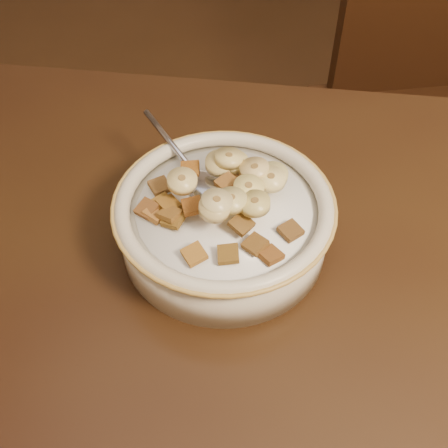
# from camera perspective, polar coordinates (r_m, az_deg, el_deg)

# --- Properties ---
(chair) EXTENTS (0.51, 0.51, 0.96)m
(chair) POSITION_cam_1_polar(r_m,az_deg,el_deg) (1.28, 20.23, 9.31)
(chair) COLOR black
(chair) RESTS_ON floor
(cereal_bowl) EXTENTS (0.22, 0.22, 0.05)m
(cereal_bowl) POSITION_cam_1_polar(r_m,az_deg,el_deg) (0.60, -0.00, -0.21)
(cereal_bowl) COLOR beige
(cereal_bowl) RESTS_ON table
(milk) EXTENTS (0.18, 0.18, 0.00)m
(milk) POSITION_cam_1_polar(r_m,az_deg,el_deg) (0.58, -0.00, 1.51)
(milk) COLOR white
(milk) RESTS_ON cereal_bowl
(spoon) EXTENTS (0.06, 0.07, 0.01)m
(spoon) POSITION_cam_1_polar(r_m,az_deg,el_deg) (0.60, -1.92, 3.85)
(spoon) COLOR #9FA4BD
(spoon) RESTS_ON cereal_bowl
(cereal_square_0) EXTENTS (0.03, 0.03, 0.01)m
(cereal_square_0) POSITION_cam_1_polar(r_m,az_deg,el_deg) (0.56, 6.79, -0.67)
(cereal_square_0) COLOR brown
(cereal_square_0) RESTS_ON milk
(cereal_square_1) EXTENTS (0.03, 0.03, 0.01)m
(cereal_square_1) POSITION_cam_1_polar(r_m,az_deg,el_deg) (0.55, 1.79, 0.00)
(cereal_square_1) COLOR brown
(cereal_square_1) RESTS_ON milk
(cereal_square_2) EXTENTS (0.02, 0.02, 0.01)m
(cereal_square_2) POSITION_cam_1_polar(r_m,az_deg,el_deg) (0.53, 0.43, -3.07)
(cereal_square_2) COLOR brown
(cereal_square_2) RESTS_ON milk
(cereal_square_3) EXTENTS (0.03, 0.03, 0.01)m
(cereal_square_3) POSITION_cam_1_polar(r_m,az_deg,el_deg) (0.56, -5.49, 1.03)
(cereal_square_3) COLOR brown
(cereal_square_3) RESTS_ON milk
(cereal_square_4) EXTENTS (0.03, 0.03, 0.01)m
(cereal_square_4) POSITION_cam_1_polar(r_m,az_deg,el_deg) (0.57, -6.98, 1.05)
(cereal_square_4) COLOR brown
(cereal_square_4) RESTS_ON milk
(cereal_square_5) EXTENTS (0.03, 0.03, 0.01)m
(cereal_square_5) POSITION_cam_1_polar(r_m,az_deg,el_deg) (0.59, 2.42, 4.11)
(cereal_square_5) COLOR olive
(cereal_square_5) RESTS_ON milk
(cereal_square_6) EXTENTS (0.03, 0.03, 0.01)m
(cereal_square_6) POSITION_cam_1_polar(r_m,az_deg,el_deg) (0.56, -5.19, 0.47)
(cereal_square_6) COLOR brown
(cereal_square_6) RESTS_ON milk
(cereal_square_7) EXTENTS (0.03, 0.03, 0.01)m
(cereal_square_7) POSITION_cam_1_polar(r_m,az_deg,el_deg) (0.54, 4.74, -3.14)
(cereal_square_7) COLOR brown
(cereal_square_7) RESTS_ON milk
(cereal_square_8) EXTENTS (0.03, 0.03, 0.01)m
(cereal_square_8) POSITION_cam_1_polar(r_m,az_deg,el_deg) (0.58, -6.18, 2.10)
(cereal_square_8) COLOR brown
(cereal_square_8) RESTS_ON milk
(cereal_square_9) EXTENTS (0.03, 0.03, 0.01)m
(cereal_square_9) POSITION_cam_1_polar(r_m,az_deg,el_deg) (0.56, 0.29, 2.32)
(cereal_square_9) COLOR brown
(cereal_square_9) RESTS_ON milk
(cereal_square_10) EXTENTS (0.03, 0.03, 0.01)m
(cereal_square_10) POSITION_cam_1_polar(r_m,az_deg,el_deg) (0.60, 1.69, 5.15)
(cereal_square_10) COLOR brown
(cereal_square_10) RESTS_ON milk
(cereal_square_11) EXTENTS (0.03, 0.03, 0.01)m
(cereal_square_11) POSITION_cam_1_polar(r_m,az_deg,el_deg) (0.58, -5.65, 2.00)
(cereal_square_11) COLOR brown
(cereal_square_11) RESTS_ON milk
(cereal_square_12) EXTENTS (0.03, 0.03, 0.01)m
(cereal_square_12) POSITION_cam_1_polar(r_m,az_deg,el_deg) (0.58, 0.34, 4.19)
(cereal_square_12) COLOR #9A6529
(cereal_square_12) RESTS_ON milk
(cereal_square_13) EXTENTS (0.03, 0.03, 0.01)m
(cereal_square_13) POSITION_cam_1_polar(r_m,az_deg,el_deg) (0.63, 1.51, 6.25)
(cereal_square_13) COLOR brown
(cereal_square_13) RESTS_ON milk
(cereal_square_14) EXTENTS (0.03, 0.03, 0.01)m
(cereal_square_14) POSITION_cam_1_polar(r_m,az_deg,el_deg) (0.62, 2.40, 5.73)
(cereal_square_14) COLOR #935E2C
(cereal_square_14) RESTS_ON milk
(cereal_square_15) EXTENTS (0.03, 0.03, 0.01)m
(cereal_square_15) POSITION_cam_1_polar(r_m,az_deg,el_deg) (0.54, 3.18, -2.04)
(cereal_square_15) COLOR brown
(cereal_square_15) RESTS_ON milk
(cereal_square_16) EXTENTS (0.03, 0.03, 0.01)m
(cereal_square_16) POSITION_cam_1_polar(r_m,az_deg,el_deg) (0.56, -3.23, 1.83)
(cereal_square_16) COLOR brown
(cereal_square_16) RESTS_ON milk
(cereal_square_17) EXTENTS (0.02, 0.02, 0.01)m
(cereal_square_17) POSITION_cam_1_polar(r_m,az_deg,el_deg) (0.61, -3.48, 5.57)
(cereal_square_17) COLOR #925919
(cereal_square_17) RESTS_ON milk
(cereal_square_18) EXTENTS (0.03, 0.03, 0.01)m
(cereal_square_18) POSITION_cam_1_polar(r_m,az_deg,el_deg) (0.58, -7.84, 1.54)
(cereal_square_18) COLOR brown
(cereal_square_18) RESTS_ON milk
(cereal_square_19) EXTENTS (0.03, 0.03, 0.01)m
(cereal_square_19) POSITION_cam_1_polar(r_m,az_deg,el_deg) (0.60, -6.54, 3.86)
(cereal_square_19) COLOR brown
(cereal_square_19) RESTS_ON milk
(cereal_square_20) EXTENTS (0.03, 0.03, 0.01)m
(cereal_square_20) POSITION_cam_1_polar(r_m,az_deg,el_deg) (0.53, -3.04, -3.08)
(cereal_square_20) COLOR olive
(cereal_square_20) RESTS_ON milk
(cereal_square_21) EXTENTS (0.03, 0.03, 0.01)m
(cereal_square_21) POSITION_cam_1_polar(r_m,az_deg,el_deg) (0.56, -1.08, 1.91)
(cereal_square_21) COLOR brown
(cereal_square_21) RESTS_ON milk
(banana_slice_0) EXTENTS (0.04, 0.04, 0.02)m
(banana_slice_0) POSITION_cam_1_polar(r_m,az_deg,el_deg) (0.56, 2.51, 3.63)
(banana_slice_0) COLOR #FFE77F
(banana_slice_0) RESTS_ON milk
(banana_slice_1) EXTENTS (0.04, 0.04, 0.01)m
(banana_slice_1) POSITION_cam_1_polar(r_m,az_deg,el_deg) (0.59, 3.11, 5.55)
(banana_slice_1) COLOR #D6B77A
(banana_slice_1) RESTS_ON milk
(banana_slice_2) EXTENTS (0.03, 0.03, 0.01)m
(banana_slice_2) POSITION_cam_1_polar(r_m,az_deg,el_deg) (0.54, -0.73, 2.21)
(banana_slice_2) COLOR #DAC589
(banana_slice_2) RESTS_ON milk
(banana_slice_3) EXTENTS (0.04, 0.04, 0.01)m
(banana_slice_3) POSITION_cam_1_polar(r_m,az_deg,el_deg) (0.55, 0.74, 2.40)
(banana_slice_3) COLOR #DCCB80
(banana_slice_3) RESTS_ON milk
(banana_slice_4) EXTENTS (0.04, 0.04, 0.01)m
(banana_slice_4) POSITION_cam_1_polar(r_m,az_deg,el_deg) (0.59, 5.02, 4.97)
(banana_slice_4) COLOR #F3E98B
(banana_slice_4) RESTS_ON milk
(banana_slice_5) EXTENTS (0.04, 0.04, 0.01)m
(banana_slice_5) POSITION_cam_1_polar(r_m,az_deg,el_deg) (0.57, -4.28, 4.37)
(banana_slice_5) COLOR #D9C27A
(banana_slice_5) RESTS_ON milk
(banana_slice_6) EXTENTS (0.04, 0.04, 0.02)m
(banana_slice_6) POSITION_cam_1_polar(r_m,az_deg,el_deg) (0.60, -0.45, 6.19)
(banana_slice_6) COLOR #D5B869
(banana_slice_6) RESTS_ON milk
(banana_slice_7) EXTENTS (0.04, 0.04, 0.01)m
(banana_slice_7) POSITION_cam_1_polar(r_m,az_deg,el_deg) (0.58, 4.78, 4.56)
(banana_slice_7) COLOR beige
(banana_slice_7) RESTS_ON milk
(banana_slice_8) EXTENTS (0.04, 0.04, 0.02)m
(banana_slice_8) POSITION_cam_1_polar(r_m,az_deg,el_deg) (0.60, 0.51, 6.71)
(banana_slice_8) COLOR #E4CD77
(banana_slice_8) RESTS_ON milk
(banana_slice_9) EXTENTS (0.04, 0.04, 0.01)m
(banana_slice_9) POSITION_cam_1_polar(r_m,az_deg,el_deg) (0.60, 0.98, 6.36)
(banana_slice_9) COLOR #FCE985
(banana_slice_9) RESTS_ON milk
(banana_slice_10) EXTENTS (0.04, 0.04, 0.01)m
(banana_slice_10) POSITION_cam_1_polar(r_m,az_deg,el_deg) (0.55, 3.13, 2.08)
(banana_slice_10) COLOR #D9C86D
(banana_slice_10) RESTS_ON milk
(banana_slice_11) EXTENTS (0.04, 0.04, 0.02)m
(banana_slice_11) POSITION_cam_1_polar(r_m,az_deg,el_deg) (0.54, -0.96, 1.64)
(banana_slice_11) COLOR #D3B673
(banana_slice_11) RESTS_ON milk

